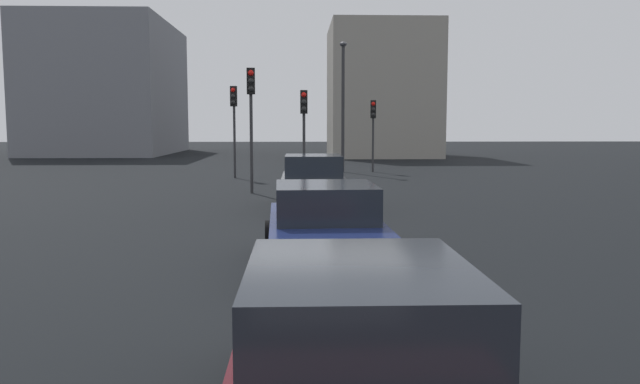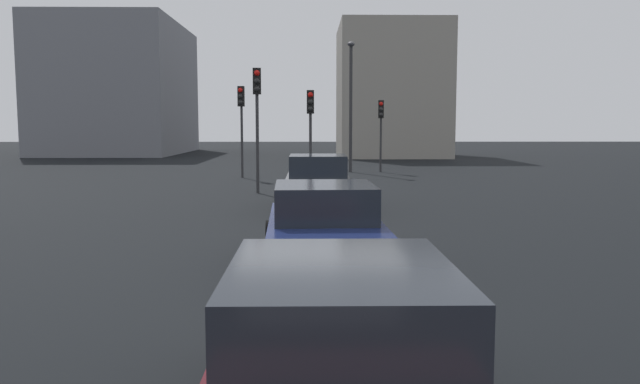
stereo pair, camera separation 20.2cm
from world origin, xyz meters
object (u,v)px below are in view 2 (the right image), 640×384
car_grey_lead (318,183)px  car_navy_second (324,228)px  traffic_light_far_left (310,117)px  traffic_light_far_right (257,104)px  traffic_light_near_right (381,120)px  street_lamp_kerbside (351,95)px  car_maroon_third (340,362)px  traffic_light_near_left (241,112)px

car_grey_lead → car_navy_second: car_grey_lead is taller
traffic_light_far_left → traffic_light_far_right: 3.16m
car_navy_second → traffic_light_far_right: (11.93, 2.05, 2.41)m
car_navy_second → car_grey_lead: bearing=-1.8°
car_grey_lead → car_navy_second: 7.69m
traffic_light_near_right → traffic_light_far_left: bearing=-19.2°
traffic_light_far_right → street_lamp_kerbside: (9.97, -3.90, 0.77)m
car_navy_second → car_maroon_third: car_maroon_third is taller
street_lamp_kerbside → car_grey_lead: bearing=172.6°
traffic_light_near_right → traffic_light_far_right: bearing=-22.1°
car_grey_lead → traffic_light_far_left: (6.75, 0.19, 1.94)m
traffic_light_near_left → traffic_light_near_right: bearing=125.4°
traffic_light_far_right → traffic_light_near_left: bearing=-175.5°
traffic_light_near_left → traffic_light_far_right: bearing=19.2°
car_navy_second → traffic_light_near_right: bearing=-10.6°
car_navy_second → car_maroon_third: size_ratio=0.95×
car_grey_lead → car_maroon_third: bearing=179.8°
car_navy_second → traffic_light_far_right: size_ratio=0.97×
car_maroon_third → traffic_light_near_left: 24.76m
car_navy_second → traffic_light_near_left: traffic_light_near_left is taller
traffic_light_near_right → traffic_light_far_left: size_ratio=0.97×
traffic_light_far_left → traffic_light_far_right: traffic_light_far_right is taller
car_grey_lead → car_navy_second: (-7.69, -0.00, -0.04)m
traffic_light_near_left → street_lamp_kerbside: street_lamp_kerbside is taller
car_grey_lead → traffic_light_far_right: 5.27m
traffic_light_near_left → traffic_light_near_right: traffic_light_near_left is taller
traffic_light_far_left → car_grey_lead: bearing=2.2°
traffic_light_near_right → traffic_light_far_right: traffic_light_far_right is taller
car_maroon_third → traffic_light_far_left: bearing=0.3°
car_maroon_third → car_grey_lead: bearing=-0.2°
traffic_light_near_right → traffic_light_near_left: bearing=-56.4°
traffic_light_near_left → traffic_light_far_left: bearing=46.2°
car_maroon_third → street_lamp_kerbside: 28.13m
car_grey_lead → traffic_light_near_right: bearing=-13.6°
traffic_light_far_right → street_lamp_kerbside: street_lamp_kerbside is taller
traffic_light_near_right → traffic_light_far_left: (-7.39, 3.57, 0.07)m
car_maroon_third → traffic_light_far_left: size_ratio=1.20×
car_grey_lead → traffic_light_near_right: 14.66m
car_maroon_third → traffic_light_far_right: traffic_light_far_right is taller
traffic_light_far_left → car_navy_second: bearing=1.3°
traffic_light_near_left → traffic_light_far_left: 5.06m
car_maroon_third → traffic_light_far_left: 20.53m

